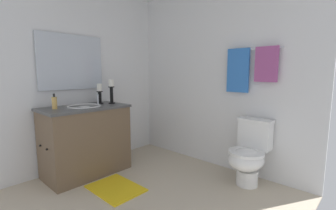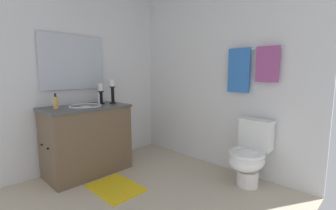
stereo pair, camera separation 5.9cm
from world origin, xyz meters
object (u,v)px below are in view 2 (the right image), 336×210
mirror (73,62)px  vanity_cabinet (87,140)px  candle_holder_short (101,93)px  towel_center (267,64)px  bath_mat (116,188)px  candle_holder_tall (113,91)px  sink_basin (86,109)px  towel_near_vanity (239,71)px  soap_bottle (56,102)px  toilet (249,155)px  towel_bar (254,49)px

mirror → vanity_cabinet: bearing=-0.0°
mirror → candle_holder_short: (0.22, 0.26, -0.41)m
towel_center → bath_mat: 2.19m
candle_holder_tall → towel_center: bearing=28.2°
sink_basin → vanity_cabinet: bearing=-90.0°
towel_near_vanity → candle_holder_short: bearing=-143.8°
candle_holder_tall → soap_bottle: (-0.07, -0.73, -0.10)m
candle_holder_tall → sink_basin: bearing=-91.1°
towel_center → mirror: bearing=-146.7°
candle_holder_tall → toilet: 1.92m
towel_near_vanity → sink_basin: bearing=-136.4°
sink_basin → towel_bar: towel_bar is taller
candle_holder_short → towel_near_vanity: bearing=36.2°
toilet → candle_holder_tall: bearing=-156.5°
toilet → towel_near_vanity: towel_near_vanity is taller
vanity_cabinet → mirror: (-0.28, 0.00, 0.98)m
sink_basin → mirror: mirror is taller
towel_near_vanity → vanity_cabinet: bearing=-136.4°
soap_bottle → toilet: size_ratio=0.24×
vanity_cabinet → towel_near_vanity: bearing=43.6°
mirror → towel_center: mirror is taller
towel_center → candle_holder_tall: bearing=-151.8°
soap_bottle → bath_mat: size_ratio=0.30×
vanity_cabinet → bath_mat: (0.62, 0.00, -0.43)m
vanity_cabinet → bath_mat: 0.76m
sink_basin → candle_holder_short: size_ratio=1.48×
towel_near_vanity → bath_mat: 2.00m
toilet → candle_holder_short: bearing=-153.6°
bath_mat → towel_center: bearing=50.2°
candle_holder_short → soap_bottle: (0.00, -0.59, -0.07)m
towel_near_vanity → bath_mat: bearing=-119.8°
vanity_cabinet → towel_bar: (1.55, 1.33, 1.12)m
sink_basin → towel_bar: bearing=40.7°
towel_bar → sink_basin: bearing=-139.3°
soap_bottle → bath_mat: bearing=26.0°
mirror → toilet: bearing=29.8°
towel_bar → bath_mat: (-0.92, -1.33, -1.55)m
vanity_cabinet → candle_holder_tall: size_ratio=3.18×
candle_holder_short → soap_bottle: 0.60m
sink_basin → bath_mat: 1.03m
towel_center → toilet: bearing=-107.6°
mirror → soap_bottle: mirror is taller
towel_bar → vanity_cabinet: bearing=-139.3°
mirror → candle_holder_short: mirror is taller
candle_holder_short → soap_bottle: size_ratio=1.51×
soap_bottle → towel_near_vanity: bearing=48.9°
mirror → candle_holder_short: 0.53m
vanity_cabinet → towel_near_vanity: 2.10m
toilet → towel_center: size_ratio=1.88×
towel_center → soap_bottle: bearing=-137.2°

